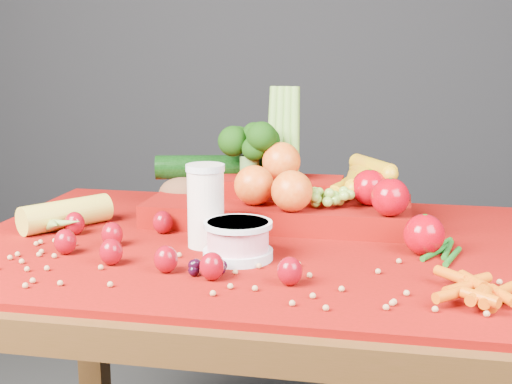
% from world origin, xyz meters
% --- Properties ---
extents(table, '(1.10, 0.80, 0.75)m').
position_xyz_m(table, '(0.00, 0.00, 0.66)').
color(table, '#3A250D').
rests_on(table, ground).
extents(red_cloth, '(1.05, 0.75, 0.01)m').
position_xyz_m(red_cloth, '(0.00, 0.00, 0.76)').
color(red_cloth, '#7B0404').
rests_on(red_cloth, table).
extents(milk_glass, '(0.07, 0.07, 0.15)m').
position_xyz_m(milk_glass, '(-0.08, -0.05, 0.84)').
color(milk_glass, silver).
rests_on(milk_glass, red_cloth).
extents(yogurt_bowl, '(0.12, 0.12, 0.06)m').
position_xyz_m(yogurt_bowl, '(-0.01, -0.11, 0.80)').
color(yogurt_bowl, silver).
rests_on(yogurt_bowl, red_cloth).
extents(strawberry_scatter, '(0.48, 0.28, 0.05)m').
position_xyz_m(strawberry_scatter, '(-0.16, -0.13, 0.79)').
color(strawberry_scatter, maroon).
rests_on(strawberry_scatter, red_cloth).
extents(dark_grape_cluster, '(0.06, 0.05, 0.03)m').
position_xyz_m(dark_grape_cluster, '(-0.03, -0.20, 0.78)').
color(dark_grape_cluster, black).
rests_on(dark_grape_cluster, red_cloth).
extents(soybean_scatter, '(0.84, 0.24, 0.01)m').
position_xyz_m(soybean_scatter, '(0.00, -0.20, 0.77)').
color(soybean_scatter, '#B57E4E').
rests_on(soybean_scatter, red_cloth).
extents(corn_ear, '(0.25, 0.27, 0.06)m').
position_xyz_m(corn_ear, '(-0.38, -0.01, 0.78)').
color(corn_ear, gold).
rests_on(corn_ear, red_cloth).
extents(potato, '(0.11, 0.08, 0.07)m').
position_xyz_m(potato, '(-0.20, 0.20, 0.80)').
color(potato, '#553521').
rests_on(potato, red_cloth).
extents(baby_carrot_pile, '(0.18, 0.18, 0.03)m').
position_xyz_m(baby_carrot_pile, '(0.36, -0.23, 0.78)').
color(baby_carrot_pile, '#C84E07').
rests_on(baby_carrot_pile, red_cloth).
extents(green_bean_pile, '(0.14, 0.12, 0.01)m').
position_xyz_m(green_bean_pile, '(0.34, -0.01, 0.77)').
color(green_bean_pile, '#145915').
rests_on(green_bean_pile, red_cloth).
extents(produce_mound, '(0.60, 0.36, 0.27)m').
position_xyz_m(produce_mound, '(0.04, 0.16, 0.82)').
color(produce_mound, '#7B0404').
rests_on(produce_mound, red_cloth).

